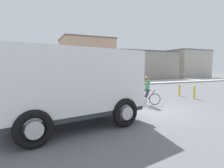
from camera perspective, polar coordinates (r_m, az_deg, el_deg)
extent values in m
plane|color=slate|center=(9.93, 11.73, -7.92)|extent=(120.00, 120.00, 0.00)
cube|color=#ADADA8|center=(22.55, -9.38, -0.26)|extent=(80.00, 5.00, 0.16)
cube|color=white|center=(7.03, -12.76, 1.47)|extent=(5.56, 3.39, 2.20)
cube|color=#2D3338|center=(7.20, -12.57, -7.93)|extent=(5.45, 3.33, 0.16)
cube|color=silver|center=(8.52, 4.55, -4.52)|extent=(0.66, 2.38, 0.36)
cube|color=black|center=(8.30, 3.82, 5.59)|extent=(0.50, 2.11, 0.70)
torus|color=black|center=(9.02, -6.06, -5.60)|extent=(1.13, 0.43, 1.10)
cylinder|color=beige|center=(9.02, -6.06, -5.60)|extent=(0.54, 0.38, 0.50)
torus|color=black|center=(6.93, 4.19, -8.94)|extent=(1.13, 0.43, 1.10)
cylinder|color=beige|center=(6.93, 4.19, -8.94)|extent=(0.54, 0.38, 0.50)
torus|color=black|center=(8.04, -26.88, -7.50)|extent=(1.13, 0.43, 1.10)
cylinder|color=beige|center=(8.04, -26.88, -7.50)|extent=(0.54, 0.38, 0.50)
torus|color=black|center=(5.60, -23.29, -12.88)|extent=(1.13, 0.43, 1.10)
cylinder|color=beige|center=(5.60, -23.29, -12.88)|extent=(0.54, 0.38, 0.50)
torus|color=black|center=(10.99, 7.93, -4.76)|extent=(0.64, 0.30, 0.68)
torus|color=black|center=(11.21, 13.25, -4.65)|extent=(0.64, 0.30, 0.68)
cylinder|color=#591E1E|center=(10.97, 9.76, -1.82)|extent=(0.57, 0.27, 0.09)
cylinder|color=#591E1E|center=(10.99, 9.44, -3.09)|extent=(0.49, 0.24, 0.57)
cylinder|color=#591E1E|center=(11.12, 12.27, -3.30)|extent=(0.42, 0.21, 0.57)
cylinder|color=#591E1E|center=(10.95, 8.08, -3.23)|extent=(0.10, 0.08, 0.59)
cylinder|color=black|center=(10.91, 8.24, -1.59)|extent=(0.22, 0.47, 0.03)
cube|color=black|center=(11.03, 11.28, -1.93)|extent=(0.27, 0.20, 0.06)
cube|color=#338C51|center=(10.99, 11.06, -0.23)|extent=(0.39, 0.41, 0.59)
sphere|color=brown|center=(10.94, 10.74, 1.86)|extent=(0.22, 0.22, 0.22)
cylinder|color=#2D334C|center=(10.95, 10.96, -3.19)|extent=(0.33, 0.23, 0.57)
cylinder|color=brown|center=(10.78, 10.21, -0.05)|extent=(0.49, 0.27, 0.29)
cylinder|color=#2D334C|center=(11.14, 10.74, -3.04)|extent=(0.33, 0.23, 0.57)
cylinder|color=brown|center=(11.09, 9.87, 0.11)|extent=(0.49, 0.27, 0.29)
cylinder|color=red|center=(10.40, 0.73, -6.07)|extent=(0.12, 0.12, 0.40)
cylinder|color=white|center=(10.33, 0.73, -3.89)|extent=(0.12, 0.12, 0.40)
cylinder|color=red|center=(10.27, 0.73, -1.69)|extent=(0.12, 0.12, 0.40)
cylinder|color=white|center=(10.23, 0.74, 0.54)|extent=(0.12, 0.12, 0.40)
cylinder|color=red|center=(10.20, 0.74, 2.77)|extent=(0.12, 0.12, 0.40)
cylinder|color=white|center=(10.19, 0.74, 5.02)|extent=(0.12, 0.12, 0.40)
cylinder|color=red|center=(10.20, 0.75, 7.27)|extent=(0.12, 0.12, 0.40)
cylinder|color=white|center=(10.22, 0.75, 9.51)|extent=(0.12, 0.12, 0.40)
cube|color=black|center=(10.37, 0.32, 8.07)|extent=(0.24, 0.20, 0.60)
sphere|color=red|center=(10.48, 0.05, 8.04)|extent=(0.14, 0.14, 0.14)
cube|color=white|center=(18.85, 0.73, 0.46)|extent=(4.29, 2.62, 0.70)
cube|color=black|center=(18.71, 0.37, 2.42)|extent=(2.48, 1.94, 0.60)
cylinder|color=black|center=(20.32, 1.95, -0.18)|extent=(0.63, 0.32, 0.60)
cylinder|color=black|center=(19.06, 5.24, -0.57)|extent=(0.63, 0.32, 0.60)
cylinder|color=black|center=(18.83, -3.84, -0.63)|extent=(0.63, 0.32, 0.60)
cylinder|color=black|center=(17.46, -0.69, -1.09)|extent=(0.63, 0.32, 0.60)
cube|color=#234C9E|center=(17.79, -30.85, -0.59)|extent=(4.16, 2.11, 0.70)
cube|color=black|center=(17.74, -30.46, 1.52)|extent=(2.34, 1.67, 0.60)
cylinder|color=black|center=(17.01, -26.65, -1.83)|extent=(0.62, 0.24, 0.60)
cylinder|color=black|center=(18.69, -26.97, -1.24)|extent=(0.62, 0.24, 0.60)
cylinder|color=#2D334C|center=(17.10, -3.45, -0.81)|extent=(0.22, 0.22, 0.85)
cube|color=#338C51|center=(17.03, -3.46, 1.55)|extent=(0.34, 0.22, 0.56)
sphere|color=tan|center=(17.01, -3.47, 2.86)|extent=(0.20, 0.20, 0.20)
cylinder|color=gold|center=(14.19, 24.33, -2.45)|extent=(0.14, 0.14, 0.90)
cylinder|color=gold|center=(15.14, 20.37, -1.84)|extent=(0.14, 0.14, 0.90)
cube|color=tan|center=(28.62, -8.00, 7.14)|extent=(7.35, 6.25, 6.35)
cube|color=#775E4C|center=(28.91, -8.09, 13.64)|extent=(7.50, 6.38, 0.20)
cube|color=#9E9389|center=(33.80, 9.79, 5.59)|extent=(11.96, 5.31, 4.88)
cube|color=#5E5852|center=(33.91, 9.86, 9.88)|extent=(12.20, 5.41, 0.20)
cube|color=#B2AD9E|center=(42.14, 22.64, 5.67)|extent=(7.78, 5.62, 5.59)
cube|color=slate|center=(42.27, 22.79, 9.60)|extent=(7.94, 5.73, 0.20)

